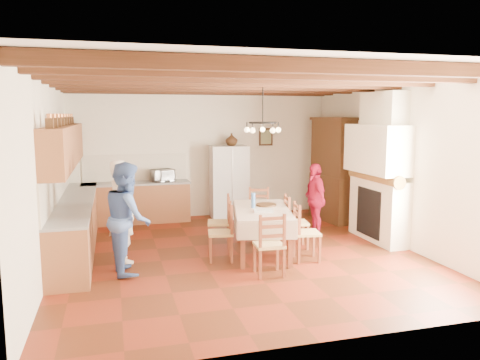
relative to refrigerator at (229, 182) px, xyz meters
name	(u,v)px	position (x,y,z in m)	size (l,w,h in m)	color
floor	(239,255)	(-0.55, -2.93, -0.85)	(6.00, 6.50, 0.02)	#4C200E
ceiling	(239,76)	(-0.55, -2.93, 2.17)	(6.00, 6.50, 0.02)	white
wall_back	(202,153)	(-0.55, 0.33, 0.66)	(6.00, 0.02, 3.00)	#F2E7CD
wall_front	(324,203)	(-0.55, -6.19, 0.66)	(6.00, 0.02, 3.00)	#F2E7CD
wall_left	(46,174)	(-3.56, -2.93, 0.66)	(0.02, 6.50, 3.00)	#F2E7CD
wall_right	(396,163)	(2.46, -2.93, 0.66)	(0.02, 6.50, 3.00)	#F2E7CD
ceiling_beams	(239,82)	(-0.55, -2.93, 2.07)	(6.00, 6.30, 0.16)	#331B0C
lower_cabinets_left	(76,226)	(-3.25, -1.88, -0.41)	(0.60, 4.30, 0.86)	brown
lower_cabinets_back	(137,203)	(-2.10, 0.02, -0.41)	(2.30, 0.60, 0.86)	brown
countertop_left	(75,201)	(-3.25, -1.88, 0.04)	(0.62, 4.30, 0.04)	gray
countertop_back	(136,183)	(-2.10, 0.02, 0.04)	(2.34, 0.62, 0.04)	gray
backsplash_left	(57,184)	(-3.54, -1.88, 0.36)	(0.03, 4.30, 0.60)	beige
backsplash_back	(135,167)	(-2.10, 0.31, 0.36)	(2.30, 0.03, 0.60)	beige
upper_cabinets	(65,146)	(-3.38, -1.88, 1.01)	(0.35, 4.20, 0.70)	brown
fireplace	(376,168)	(2.17, -2.73, 0.56)	(0.56, 1.60, 2.80)	beige
wall_picture	(266,137)	(1.00, 0.30, 1.01)	(0.34, 0.03, 0.42)	#321F14
refrigerator	(229,182)	(0.00, 0.00, 0.00)	(0.84, 0.69, 1.67)	silver
hutch	(334,169)	(2.20, -0.94, 0.32)	(0.54, 1.28, 2.32)	#3A2212
dining_table	(262,214)	(-0.15, -2.97, -0.14)	(1.29, 1.95, 0.78)	beige
chandelier	(263,123)	(-0.15, -2.97, 1.41)	(0.47, 0.47, 0.03)	black
chair_left_near	(221,232)	(-0.92, -3.15, -0.36)	(0.42, 0.40, 0.96)	brown
chair_left_far	(219,222)	(-0.78, -2.42, -0.36)	(0.42, 0.40, 0.96)	brown
chair_right_near	(307,232)	(0.45, -3.52, -0.36)	(0.42, 0.40, 0.96)	brown
chair_right_far	(296,222)	(0.55, -2.79, -0.36)	(0.42, 0.40, 0.96)	brown
chair_end_near	(269,244)	(-0.39, -4.03, -0.36)	(0.42, 0.40, 0.96)	brown
chair_end_far	(259,213)	(0.14, -1.88, -0.36)	(0.42, 0.40, 0.96)	brown
person_man	(122,211)	(-2.47, -2.81, 0.00)	(0.61, 0.40, 1.68)	white
person_woman_blue	(128,218)	(-2.40, -3.33, 0.01)	(0.82, 0.64, 1.69)	#4665A9
person_woman_red	(315,199)	(1.27, -2.00, -0.12)	(0.84, 0.35, 1.43)	#C7163D
microwave	(163,175)	(-1.52, 0.02, 0.20)	(0.48, 0.33, 0.27)	silver
fridge_vase	(232,139)	(0.07, 0.00, 0.98)	(0.28, 0.28, 0.29)	#3A2212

